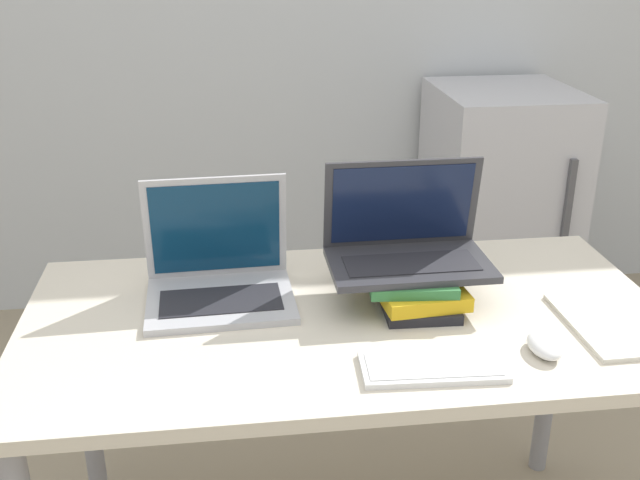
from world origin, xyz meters
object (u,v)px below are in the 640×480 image
Objects in this scene: mouse at (544,346)px; laptop_left at (219,276)px; book_stack at (412,285)px; notepad at (618,323)px; laptop_on_books at (407,244)px; wireless_keyboard at (433,367)px; mini_fridge at (496,209)px.

laptop_left is at bearing 152.69° from mouse.
mouse is (0.21, -0.26, -0.02)m from book_stack.
mouse is at bearing -156.58° from notepad.
laptop_on_books reaches higher than mouse.
wireless_keyboard is (0.40, -0.36, -0.05)m from laptop_left.
laptop_left is 3.32× the size of mouse.
book_stack is 0.28× the size of mini_fridge.
laptop_on_books is at bearing 153.79° from notepad.
wireless_keyboard is 0.98× the size of notepad.
laptop_on_books reaches higher than notepad.
laptop_on_books is at bearing -4.94° from laptop_left.
laptop_on_books is 0.38× the size of mini_fridge.
laptop_left is at bearing 175.06° from laptop_on_books.
laptop_on_books is 1.26× the size of notepad.
laptop_on_books is 0.38m from mouse.
laptop_left is at bearing 163.95° from notepad.
notepad is at bearing 23.42° from mouse.
laptop_left reaches higher than notepad.
laptop_left reaches higher than wireless_keyboard.
laptop_left is 0.88m from notepad.
book_stack is 0.33m from mouse.
laptop_left is 0.72m from mouse.
mini_fridge reaches higher than book_stack.
mini_fridge is at bearing 73.04° from mouse.
mouse is at bearing 7.78° from wireless_keyboard.
wireless_keyboard is at bearing -164.69° from notepad.
book_stack is at bearing -118.49° from mini_fridge.
wireless_keyboard is at bearing -114.56° from mini_fridge.
mouse reaches higher than notepad.
book_stack is 0.75× the size of laptop_on_books.
mini_fridge is (1.08, 1.12, -0.31)m from laptop_left.
wireless_keyboard is 0.29× the size of mini_fridge.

